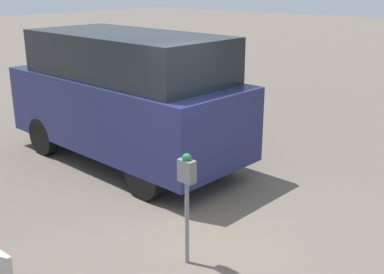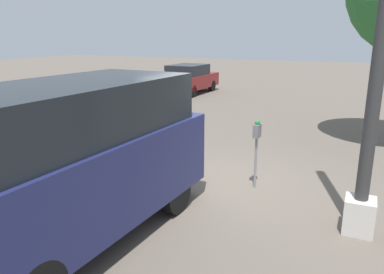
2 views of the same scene
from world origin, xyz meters
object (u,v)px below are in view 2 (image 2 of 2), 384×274
Objects in this scene: parking_meter_near at (257,139)px; parked_van at (74,159)px; lamp_post at (377,74)px; car_distant at (189,78)px.

parked_van is (3.01, -1.82, 0.24)m from parking_meter_near.
parking_meter_near is 2.61m from lamp_post.
lamp_post reaches higher than parked_van.
parking_meter_near is 12.72m from car_distant.
car_distant is (-13.86, -4.81, -0.47)m from parked_van.
lamp_post is 4.39m from parked_van.
lamp_post is at bearing 65.11° from parking_meter_near.
lamp_post is 1.63× the size of car_distant.
parked_van is (1.96, -3.75, -1.18)m from lamp_post.
car_distant reaches higher than parking_meter_near.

